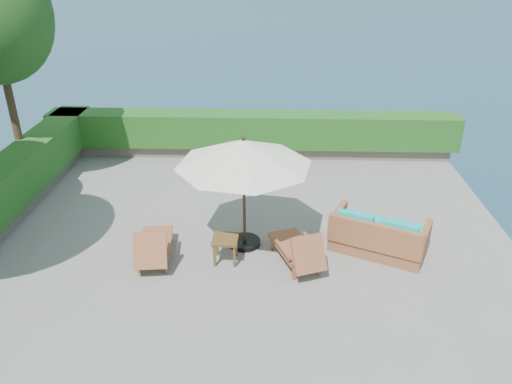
{
  "coord_description": "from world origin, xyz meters",
  "views": [
    {
      "loc": [
        0.66,
        -8.86,
        5.89
      ],
      "look_at": [
        0.3,
        0.8,
        1.1
      ],
      "focal_mm": 35.0,
      "sensor_mm": 36.0,
      "label": 1
    }
  ],
  "objects_px": {
    "patio_umbrella": "(244,154)",
    "side_table": "(225,242)",
    "wicker_loveseat": "(378,237)",
    "lounge_left": "(154,245)",
    "lounge_right": "(298,249)"
  },
  "relations": [
    {
      "from": "side_table",
      "to": "wicker_loveseat",
      "type": "height_order",
      "value": "wicker_loveseat"
    },
    {
      "from": "lounge_right",
      "to": "wicker_loveseat",
      "type": "height_order",
      "value": "wicker_loveseat"
    },
    {
      "from": "side_table",
      "to": "wicker_loveseat",
      "type": "bearing_deg",
      "value": 8.11
    },
    {
      "from": "wicker_loveseat",
      "to": "side_table",
      "type": "bearing_deg",
      "value": -147.27
    },
    {
      "from": "lounge_left",
      "to": "wicker_loveseat",
      "type": "distance_m",
      "value": 4.69
    },
    {
      "from": "side_table",
      "to": "wicker_loveseat",
      "type": "xyz_separation_m",
      "value": [
        3.19,
        0.45,
        -0.08
      ]
    },
    {
      "from": "patio_umbrella",
      "to": "wicker_loveseat",
      "type": "distance_m",
      "value": 3.34
    },
    {
      "from": "patio_umbrella",
      "to": "wicker_loveseat",
      "type": "bearing_deg",
      "value": -3.91
    },
    {
      "from": "lounge_right",
      "to": "side_table",
      "type": "relative_size",
      "value": 3.09
    },
    {
      "from": "lounge_left",
      "to": "side_table",
      "type": "relative_size",
      "value": 2.96
    },
    {
      "from": "patio_umbrella",
      "to": "side_table",
      "type": "bearing_deg",
      "value": -118.8
    },
    {
      "from": "lounge_left",
      "to": "lounge_right",
      "type": "height_order",
      "value": "lounge_right"
    },
    {
      "from": "wicker_loveseat",
      "to": "lounge_right",
      "type": "bearing_deg",
      "value": -137.54
    },
    {
      "from": "patio_umbrella",
      "to": "side_table",
      "type": "height_order",
      "value": "patio_umbrella"
    },
    {
      "from": "wicker_loveseat",
      "to": "lounge_left",
      "type": "bearing_deg",
      "value": -149.23
    }
  ]
}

